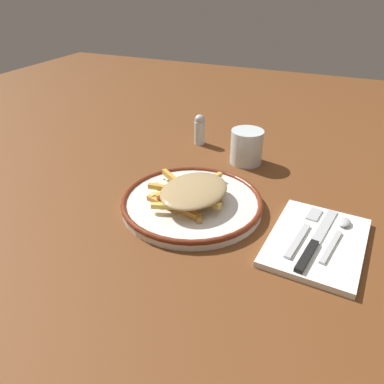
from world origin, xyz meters
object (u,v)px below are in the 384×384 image
at_px(spoon, 339,232).
at_px(salt_shaker, 200,129).
at_px(plate, 192,202).
at_px(knife, 314,243).
at_px(fork, 304,231).
at_px(napkin, 317,242).
at_px(water_glass, 247,147).
at_px(fries_heap, 192,192).

height_order(spoon, salt_shaker, salt_shaker).
bearing_deg(spoon, salt_shaker, 142.96).
xyz_separation_m(plate, salt_shaker, (-0.11, 0.32, 0.03)).
bearing_deg(knife, fork, 126.98).
distance_m(napkin, knife, 0.02).
relative_size(plate, napkin, 1.33).
xyz_separation_m(napkin, salt_shaker, (-0.37, 0.34, 0.04)).
bearing_deg(water_glass, plate, -99.30).
xyz_separation_m(fries_heap, fork, (0.23, -0.01, -0.03)).
xyz_separation_m(fork, salt_shaker, (-0.35, 0.33, 0.03)).
bearing_deg(salt_shaker, plate, -70.08).
distance_m(fork, water_glass, 0.33).
bearing_deg(plate, spoon, 1.91).
xyz_separation_m(plate, fork, (0.23, -0.01, 0.00)).
bearing_deg(plate, napkin, -5.47).
bearing_deg(knife, water_glass, 125.81).
relative_size(plate, fork, 1.67).
distance_m(knife, salt_shaker, 0.52).
distance_m(napkin, fork, 0.03).
xyz_separation_m(spoon, salt_shaker, (-0.41, 0.31, 0.03)).
bearing_deg(spoon, fries_heap, -177.00).
distance_m(plate, napkin, 0.26).
bearing_deg(spoon, napkin, -135.17).
relative_size(fries_heap, knife, 0.97).
relative_size(spoon, water_glass, 1.76).
bearing_deg(fork, salt_shaker, 136.41).
bearing_deg(napkin, fries_heap, 175.69).
bearing_deg(fork, knife, -53.02).
bearing_deg(knife, salt_shaker, 135.71).
xyz_separation_m(fork, knife, (0.02, -0.03, 0.00)).
height_order(knife, water_glass, water_glass).
xyz_separation_m(plate, fries_heap, (0.00, -0.01, 0.03)).
height_order(fries_heap, fork, fries_heap).
distance_m(plate, spoon, 0.29).
bearing_deg(fries_heap, spoon, 3.00).
height_order(plate, knife, plate).
distance_m(fries_heap, spoon, 0.29).
height_order(fork, water_glass, water_glass).
xyz_separation_m(fries_heap, napkin, (0.25, -0.02, -0.03)).
relative_size(plate, water_glass, 3.41).
height_order(fries_heap, water_glass, water_glass).
height_order(fork, spoon, spoon).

